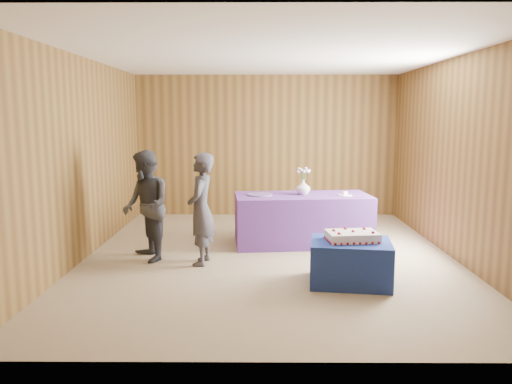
{
  "coord_description": "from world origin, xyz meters",
  "views": [
    {
      "loc": [
        -0.14,
        -6.66,
        1.9
      ],
      "look_at": [
        -0.18,
        0.1,
        0.88
      ],
      "focal_mm": 35.0,
      "sensor_mm": 36.0,
      "label": 1
    }
  ],
  "objects_px": {
    "vase": "(303,187)",
    "guest_right": "(146,206)",
    "cake_table": "(350,262)",
    "sheet_cake": "(352,236)",
    "guest_left": "(201,209)",
    "serving_table": "(302,219)"
  },
  "relations": [
    {
      "from": "cake_table",
      "to": "guest_left",
      "type": "bearing_deg",
      "value": 164.81
    },
    {
      "from": "guest_left",
      "to": "guest_right",
      "type": "xyz_separation_m",
      "value": [
        -0.75,
        0.16,
        0.01
      ]
    },
    {
      "from": "cake_table",
      "to": "sheet_cake",
      "type": "distance_m",
      "value": 0.3
    },
    {
      "from": "serving_table",
      "to": "guest_right",
      "type": "bearing_deg",
      "value": -162.69
    },
    {
      "from": "guest_left",
      "to": "cake_table",
      "type": "bearing_deg",
      "value": 71.49
    },
    {
      "from": "vase",
      "to": "guest_right",
      "type": "bearing_deg",
      "value": -156.66
    },
    {
      "from": "cake_table",
      "to": "guest_right",
      "type": "bearing_deg",
      "value": 167.92
    },
    {
      "from": "sheet_cake",
      "to": "guest_right",
      "type": "relative_size",
      "value": 0.43
    },
    {
      "from": "cake_table",
      "to": "serving_table",
      "type": "bearing_deg",
      "value": 110.27
    },
    {
      "from": "guest_right",
      "to": "serving_table",
      "type": "bearing_deg",
      "value": 83.32
    },
    {
      "from": "guest_left",
      "to": "serving_table",
      "type": "bearing_deg",
      "value": 131.42
    },
    {
      "from": "sheet_cake",
      "to": "guest_left",
      "type": "height_order",
      "value": "guest_left"
    },
    {
      "from": "cake_table",
      "to": "guest_left",
      "type": "distance_m",
      "value": 2.01
    },
    {
      "from": "cake_table",
      "to": "guest_left",
      "type": "height_order",
      "value": "guest_left"
    },
    {
      "from": "sheet_cake",
      "to": "guest_left",
      "type": "xyz_separation_m",
      "value": [
        -1.82,
        0.74,
        0.17
      ]
    },
    {
      "from": "cake_table",
      "to": "sheet_cake",
      "type": "height_order",
      "value": "sheet_cake"
    },
    {
      "from": "vase",
      "to": "guest_right",
      "type": "xyz_separation_m",
      "value": [
        -2.16,
        -0.93,
        -0.12
      ]
    },
    {
      "from": "guest_left",
      "to": "guest_right",
      "type": "bearing_deg",
      "value": -97.42
    },
    {
      "from": "serving_table",
      "to": "guest_right",
      "type": "distance_m",
      "value": 2.35
    },
    {
      "from": "sheet_cake",
      "to": "guest_left",
      "type": "distance_m",
      "value": 1.97
    },
    {
      "from": "vase",
      "to": "guest_right",
      "type": "relative_size",
      "value": 0.15
    },
    {
      "from": "sheet_cake",
      "to": "vase",
      "type": "xyz_separation_m",
      "value": [
        -0.41,
        1.83,
        0.31
      ]
    }
  ]
}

